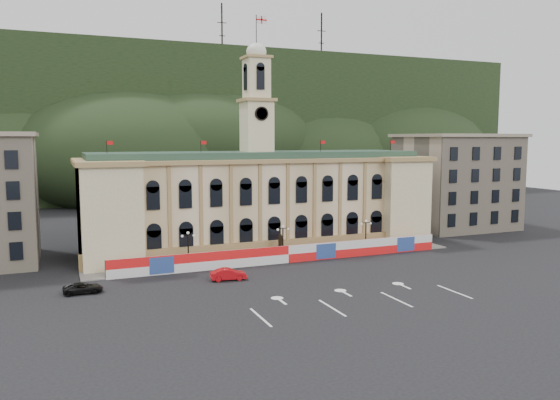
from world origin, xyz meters
name	(u,v)px	position (x,y,z in m)	size (l,w,h in m)	color
ground	(338,289)	(0.00, 0.00, 0.00)	(260.00, 260.00, 0.00)	black
lane_markings	(360,301)	(0.00, -5.00, 0.00)	(26.00, 10.00, 0.02)	white
hill_ridge	(157,133)	(0.03, 121.99, 19.48)	(230.00, 80.00, 64.00)	black
city_hall	(258,199)	(0.00, 27.63, 7.85)	(56.20, 17.60, 37.10)	beige
side_building_right	(456,181)	(43.00, 30.93, 9.33)	(21.00, 17.00, 18.60)	#BBAA90
hoarding_fence	(288,254)	(0.06, 15.07, 1.25)	(50.00, 0.44, 2.50)	red
pavement	(281,258)	(0.00, 17.75, 0.08)	(56.00, 5.50, 0.16)	slate
statue	(280,251)	(0.00, 18.00, 1.19)	(1.40, 1.40, 3.72)	#595651
lamp_left	(188,246)	(-14.00, 17.00, 3.07)	(1.96, 0.44, 5.15)	black
lamp_center	(283,239)	(0.00, 17.00, 3.07)	(1.96, 0.44, 5.15)	black
lamp_right	(366,233)	(14.00, 17.00, 3.07)	(1.96, 0.44, 5.15)	black
red_sedan	(228,274)	(-10.76, 9.03, 0.75)	(4.69, 2.14, 1.49)	#B50C12
black_suv	(83,288)	(-27.93, 9.69, 0.61)	(4.43, 2.09, 1.22)	black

